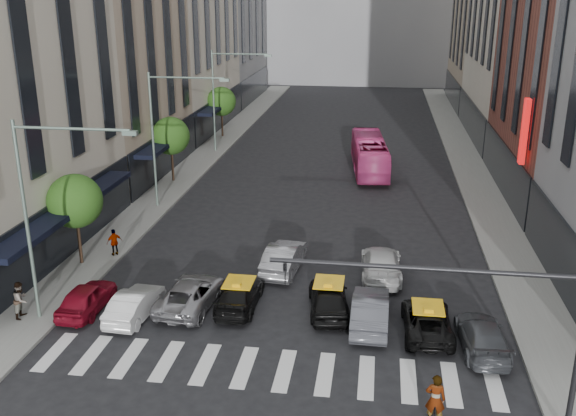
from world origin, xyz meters
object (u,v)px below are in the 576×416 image
at_px(taxi_center, 329,297).
at_px(taxi_left, 239,295).
at_px(bus, 369,154).
at_px(car_white_front, 135,304).
at_px(pedestrian_far, 114,242).
at_px(streetlamp_near, 44,196).
at_px(streetlamp_mid, 166,123).
at_px(pedestrian_near, 21,300).
at_px(streetlamp_far, 224,88).
at_px(car_red, 87,298).

bearing_deg(taxi_center, taxi_left, -6.04).
bearing_deg(bus, taxi_center, 81.57).
height_order(car_white_front, pedestrian_far, pedestrian_far).
relative_size(streetlamp_near, taxi_left, 2.05).
bearing_deg(streetlamp_mid, pedestrian_near, -95.90).
distance_m(streetlamp_far, pedestrian_far, 25.24).
bearing_deg(car_red, car_white_front, 174.79).
distance_m(taxi_center, pedestrian_near, 13.88).
height_order(taxi_center, pedestrian_near, pedestrian_near).
bearing_deg(taxi_center, streetlamp_near, 4.26).
bearing_deg(pedestrian_near, streetlamp_mid, -10.18).
xyz_separation_m(car_red, pedestrian_near, (-2.51, -1.22, 0.33)).
bearing_deg(pedestrian_near, car_red, -68.32).
height_order(bus, pedestrian_far, bus).
distance_m(streetlamp_mid, pedestrian_far, 10.07).
bearing_deg(pedestrian_near, taxi_left, -78.99).
bearing_deg(bus, car_white_front, 63.87).
bearing_deg(taxi_left, car_white_front, 19.90).
bearing_deg(car_red, pedestrian_near, 26.57).
bearing_deg(streetlamp_near, car_white_front, 14.31).
xyz_separation_m(streetlamp_mid, taxi_center, (11.94, -13.42, -5.16)).
relative_size(streetlamp_far, car_red, 2.27).
xyz_separation_m(streetlamp_near, bus, (13.20, 27.22, -4.46)).
bearing_deg(car_red, bus, -114.69).
bearing_deg(streetlamp_near, taxi_left, 17.43).
height_order(taxi_center, pedestrian_far, pedestrian_far).
xyz_separation_m(car_red, taxi_left, (6.92, 1.36, -0.04)).
height_order(streetlamp_mid, taxi_left, streetlamp_mid).
xyz_separation_m(streetlamp_mid, pedestrian_far, (-0.36, -8.74, -4.99)).
distance_m(streetlamp_near, car_red, 5.40).
distance_m(car_red, taxi_center, 11.20).
xyz_separation_m(car_white_front, taxi_left, (4.50, 1.61, -0.02)).
relative_size(car_white_front, pedestrian_far, 2.62).
height_order(streetlamp_far, pedestrian_near, streetlamp_far).
relative_size(car_red, pedestrian_far, 2.60).
bearing_deg(streetlamp_far, bus, -19.92).
distance_m(bus, pedestrian_near, 31.14).
relative_size(streetlamp_mid, car_white_front, 2.25).
height_order(streetlamp_mid, taxi_center, streetlamp_mid).
xyz_separation_m(bus, pedestrian_far, (-13.56, -19.96, -0.53)).
xyz_separation_m(streetlamp_far, pedestrian_far, (-0.36, -24.74, -4.99)).
xyz_separation_m(streetlamp_mid, streetlamp_far, (0.00, 16.00, 0.00)).
xyz_separation_m(streetlamp_mid, pedestrian_near, (-1.67, -16.14, -4.90)).
relative_size(streetlamp_near, pedestrian_far, 5.90).
distance_m(streetlamp_mid, bus, 17.89).
relative_size(pedestrian_near, pedestrian_far, 1.13).
distance_m(streetlamp_far, car_white_front, 31.77).
bearing_deg(car_red, streetlamp_near, 52.65).
distance_m(car_red, taxi_left, 7.06).
xyz_separation_m(car_white_front, taxi_center, (8.67, 1.74, 0.09)).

